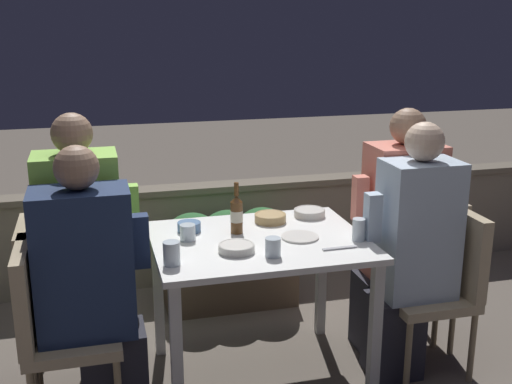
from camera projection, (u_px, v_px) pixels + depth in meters
name	position (u px, v px, depth m)	size (l,w,h in m)	color
ground_plane	(259.00, 376.00, 3.32)	(16.00, 16.00, 0.00)	#665B51
parapet_wall	(210.00, 231.00, 4.46)	(9.00, 0.18, 0.68)	gray
dining_table	(259.00, 258.00, 3.14)	(1.03, 0.82, 0.75)	white
planter_hedge	(229.00, 252.00, 4.07)	(0.83, 0.47, 0.61)	brown
chair_left_near	(50.00, 320.00, 2.81)	(0.42, 0.41, 0.86)	tan
person_navy_jumper	(93.00, 288.00, 2.82)	(0.49, 0.26, 1.29)	#282833
chair_left_far	(49.00, 292.00, 3.09)	(0.42, 0.41, 0.86)	tan
person_green_blouse	(87.00, 253.00, 3.09)	(0.48, 0.26, 1.38)	#282833
chair_right_near	(443.00, 276.00, 3.28)	(0.42, 0.41, 0.86)	tan
person_blue_shirt	(411.00, 252.00, 3.19)	(0.47, 0.26, 1.32)	#282833
chair_right_far	(426.00, 257.00, 3.54)	(0.42, 0.41, 0.86)	tan
person_coral_top	(397.00, 232.00, 3.45)	(0.48, 0.26, 1.34)	#282833
beer_bottle	(237.00, 214.00, 3.17)	(0.06, 0.06, 0.26)	brown
plate_0	(300.00, 237.00, 3.13)	(0.18, 0.18, 0.01)	silver
bowl_0	(270.00, 217.00, 3.36)	(0.16, 0.16, 0.05)	tan
bowl_1	(189.00, 226.00, 3.22)	(0.12, 0.12, 0.05)	#4C709E
bowl_2	(236.00, 247.00, 2.94)	(0.17, 0.17, 0.04)	beige
bowl_3	(309.00, 212.00, 3.46)	(0.17, 0.17, 0.04)	beige
glass_cup_0	(359.00, 230.00, 3.08)	(0.06, 0.06, 0.11)	silver
glass_cup_1	(188.00, 232.00, 3.09)	(0.08, 0.08, 0.08)	silver
glass_cup_2	(273.00, 247.00, 2.88)	(0.07, 0.07, 0.09)	silver
glass_cup_3	(172.00, 253.00, 2.78)	(0.07, 0.07, 0.11)	silver
fork_0	(340.00, 248.00, 2.98)	(0.17, 0.02, 0.01)	silver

